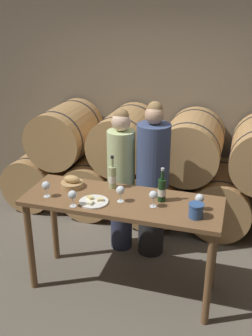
# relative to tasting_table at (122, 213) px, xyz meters

# --- Properties ---
(ground_plane) EXTENTS (10.00, 10.00, 0.00)m
(ground_plane) POSITION_rel_tasting_table_xyz_m (0.00, 0.00, -0.81)
(ground_plane) COLOR #665E51
(stone_wall_back) EXTENTS (10.00, 0.12, 3.20)m
(stone_wall_back) POSITION_rel_tasting_table_xyz_m (0.00, 2.04, 0.79)
(stone_wall_back) COLOR #7F705B
(stone_wall_back) RESTS_ON ground_plane
(barrel_stack) EXTENTS (3.96, 0.92, 1.37)m
(barrel_stack) POSITION_rel_tasting_table_xyz_m (-0.00, 1.46, -0.17)
(barrel_stack) COLOR tan
(barrel_stack) RESTS_ON ground_plane
(tasting_table) EXTENTS (1.76, 0.61, 0.96)m
(tasting_table) POSITION_rel_tasting_table_xyz_m (0.00, 0.00, 0.00)
(tasting_table) COLOR brown
(tasting_table) RESTS_ON ground_plane
(person_left) EXTENTS (0.29, 0.29, 1.59)m
(person_left) POSITION_rel_tasting_table_xyz_m (-0.22, 0.66, 0.01)
(person_left) COLOR #2D334C
(person_left) RESTS_ON ground_plane
(person_right) EXTENTS (0.34, 0.34, 1.69)m
(person_right) POSITION_rel_tasting_table_xyz_m (0.12, 0.66, 0.05)
(person_right) COLOR #232326
(person_right) RESTS_ON ground_plane
(wine_bottle_red) EXTENTS (0.07, 0.07, 0.31)m
(wine_bottle_red) POSITION_rel_tasting_table_xyz_m (0.34, 0.07, 0.25)
(wine_bottle_red) COLOR #193819
(wine_bottle_red) RESTS_ON tasting_table
(wine_bottle_white) EXTENTS (0.07, 0.07, 0.32)m
(wine_bottle_white) POSITION_rel_tasting_table_xyz_m (-0.16, 0.20, 0.25)
(wine_bottle_white) COLOR #ADBC7F
(wine_bottle_white) RESTS_ON tasting_table
(blue_crock) EXTENTS (0.13, 0.13, 0.12)m
(blue_crock) POSITION_rel_tasting_table_xyz_m (0.66, -0.13, 0.21)
(blue_crock) COLOR #335693
(blue_crock) RESTS_ON tasting_table
(bread_basket) EXTENTS (0.21, 0.21, 0.12)m
(bread_basket) POSITION_rel_tasting_table_xyz_m (-0.52, 0.10, 0.19)
(bread_basket) COLOR tan
(bread_basket) RESTS_ON tasting_table
(cheese_plate) EXTENTS (0.26, 0.26, 0.04)m
(cheese_plate) POSITION_rel_tasting_table_xyz_m (-0.22, -0.13, 0.15)
(cheese_plate) COLOR white
(cheese_plate) RESTS_ON tasting_table
(wine_glass_far_left) EXTENTS (0.08, 0.08, 0.15)m
(wine_glass_far_left) POSITION_rel_tasting_table_xyz_m (-0.66, -0.14, 0.25)
(wine_glass_far_left) COLOR white
(wine_glass_far_left) RESTS_ON tasting_table
(wine_glass_left) EXTENTS (0.08, 0.08, 0.15)m
(wine_glass_left) POSITION_rel_tasting_table_xyz_m (-0.36, -0.24, 0.25)
(wine_glass_left) COLOR white
(wine_glass_left) RESTS_ON tasting_table
(wine_glass_center) EXTENTS (0.08, 0.08, 0.15)m
(wine_glass_center) POSITION_rel_tasting_table_xyz_m (-0.00, -0.04, 0.25)
(wine_glass_center) COLOR white
(wine_glass_center) RESTS_ON tasting_table
(wine_glass_right) EXTENTS (0.08, 0.08, 0.15)m
(wine_glass_right) POSITION_rel_tasting_table_xyz_m (0.29, -0.05, 0.25)
(wine_glass_right) COLOR white
(wine_glass_right) RESTS_ON tasting_table
(wine_glass_far_right) EXTENTS (0.08, 0.08, 0.15)m
(wine_glass_far_right) POSITION_rel_tasting_table_xyz_m (0.67, -0.00, 0.25)
(wine_glass_far_right) COLOR white
(wine_glass_far_right) RESTS_ON tasting_table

